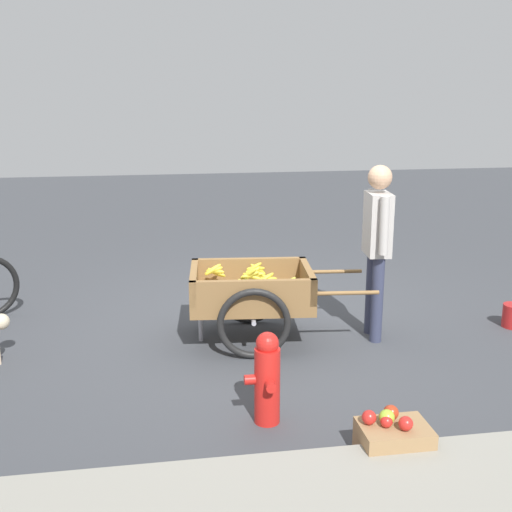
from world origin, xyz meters
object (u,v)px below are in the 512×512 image
at_px(vendor_person, 377,237).
at_px(apple_crate, 393,438).
at_px(fruit_cart, 251,295).
at_px(fire_hydrant, 267,378).

xyz_separation_m(vendor_person, apple_crate, (0.56, 1.98, -0.84)).
relative_size(fruit_cart, vendor_person, 1.06).
xyz_separation_m(fruit_cart, apple_crate, (-0.58, 2.09, -0.31)).
height_order(fruit_cart, vendor_person, vendor_person).
distance_m(vendor_person, fire_hydrant, 2.01).
relative_size(vendor_person, fire_hydrant, 2.42).
bearing_deg(apple_crate, vendor_person, -105.80).
xyz_separation_m(fruit_cart, vendor_person, (-1.14, 0.11, 0.54)).
relative_size(fruit_cart, apple_crate, 3.90).
height_order(fruit_cart, apple_crate, fruit_cart).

